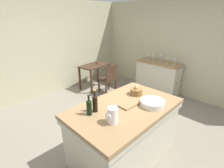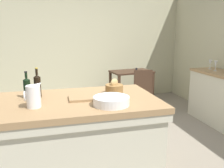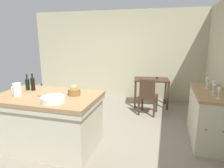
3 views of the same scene
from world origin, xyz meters
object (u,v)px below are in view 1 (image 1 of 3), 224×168
object	(u,v)px
island_table	(124,130)
cutting_board	(129,103)
pitcher	(112,115)
wine_bottle_dark	(95,103)
wine_glass_middle	(161,57)
wooden_chair	(109,78)
wine_glass_far_left	(175,60)
wine_bottle_amber	(89,107)
wine_glass_far_right	(148,56)
side_cabinet	(158,77)
bread_basket	(136,91)
wash_bowl	(152,103)
wine_glass_left	(167,59)
wine_glass_right	(153,57)
writing_desk	(95,69)

from	to	relation	value
island_table	cutting_board	size ratio (longest dim) A/B	4.85
pitcher	wine_bottle_dark	bearing A→B (deg)	86.20
wine_glass_middle	island_table	bearing A→B (deg)	-160.53
wooden_chair	wine_glass_far_left	bearing A→B (deg)	-49.22
island_table	pitcher	distance (m)	0.70
wine_bottle_amber	wine_glass_far_right	size ratio (longest dim) A/B	1.66
wooden_chair	wine_glass_far_left	size ratio (longest dim) A/B	4.88
side_cabinet	cutting_board	world-z (taller)	cutting_board
bread_basket	wine_bottle_amber	bearing A→B (deg)	175.94
wash_bowl	wine_glass_left	distance (m)	2.52
pitcher	wine_glass_far_right	distance (m)	3.44
wooden_chair	wine_glass_right	bearing A→B (deg)	-32.85
writing_desk	wine_glass_far_right	distance (m)	1.68
wine_glass_middle	wine_glass_far_right	distance (m)	0.43
wine_glass_left	wine_glass_far_right	xyz separation A→B (m)	(0.04, 0.66, -0.00)
pitcher	wine_glass_left	distance (m)	3.16
side_cabinet	wine_glass_left	world-z (taller)	wine_glass_left
writing_desk	wine_glass_middle	xyz separation A→B (m)	(1.16, -1.58, 0.42)
island_table	wooden_chair	distance (m)	2.38
wash_bowl	wine_glass_far_left	bearing A→B (deg)	18.52
wine_glass_right	wooden_chair	bearing A→B (deg)	147.15
bread_basket	wine_glass_left	size ratio (longest dim) A/B	1.13
pitcher	wine_glass_left	size ratio (longest dim) A/B	1.41
wine_bottle_amber	wine_glass_middle	xyz separation A→B (m)	(3.17, 0.75, 0.02)
pitcher	wine_glass_middle	world-z (taller)	pitcher
wine_glass_left	wooden_chair	bearing A→B (deg)	134.39
wine_bottle_dark	wash_bowl	bearing A→B (deg)	-34.32
island_table	cutting_board	world-z (taller)	cutting_board
island_table	wine_bottle_dark	size ratio (longest dim) A/B	5.21
wooden_chair	wine_bottle_amber	distance (m)	2.66
side_cabinet	wine_glass_left	xyz separation A→B (m)	(0.00, -0.23, 0.58)
wine_glass_far_left	wooden_chair	bearing A→B (deg)	130.78
side_cabinet	wine_glass_middle	xyz separation A→B (m)	(0.05, 0.00, 0.59)
writing_desk	wash_bowl	size ratio (longest dim) A/B	2.75
side_cabinet	cutting_board	bearing A→B (deg)	-159.58
side_cabinet	wine_bottle_dark	distance (m)	3.15
bread_basket	wine_bottle_dark	size ratio (longest dim) A/B	0.63
writing_desk	wine_glass_middle	size ratio (longest dim) A/B	5.15
side_cabinet	pitcher	distance (m)	3.27
wine_bottle_dark	wine_glass_middle	xyz separation A→B (m)	(3.06, 0.74, 0.00)
cutting_board	wine_glass_middle	bearing A→B (deg)	20.05
wooden_chair	cutting_board	bearing A→B (deg)	-126.67
writing_desk	wine_bottle_dark	xyz separation A→B (m)	(-1.90, -2.32, 0.42)
side_cabinet	wine_bottle_dark	size ratio (longest dim) A/B	3.96
writing_desk	wine_bottle_amber	world-z (taller)	wine_bottle_amber
wash_bowl	wine_bottle_dark	size ratio (longest dim) A/B	1.09
wash_bowl	wine_glass_middle	size ratio (longest dim) A/B	1.87
wooden_chair	bread_basket	size ratio (longest dim) A/B	4.40
wooden_chair	wine_bottle_dark	bearing A→B (deg)	-138.32
bread_basket	wine_glass_right	bearing A→B (deg)	25.40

